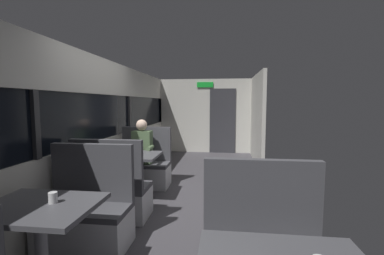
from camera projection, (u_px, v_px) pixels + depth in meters
The scene contains 11 objects.
ground_plane at pixel (186, 202), 4.12m from camera, with size 3.30×9.20×0.02m, color #423F44.
carriage_window_panel_left at pixel (97, 131), 4.18m from camera, with size 0.09×8.48×2.30m.
carriage_end_bulkhead at pixel (207, 116), 8.15m from camera, with size 2.90×0.11×2.30m.
carriage_aisle_panel_right at pixel (257, 119), 6.80m from camera, with size 0.08×2.40×2.30m, color beige.
dining_table_near_window at pixel (40, 217), 2.10m from camera, with size 0.90×0.70×0.74m.
bench_near_window_facing_entry at pixel (86, 216), 2.82m from camera, with size 0.95×0.50×1.10m.
dining_table_mid_window at pixel (131, 160), 4.16m from camera, with size 0.90×0.70×0.74m.
bench_mid_window_facing_end at pixel (113, 194), 3.49m from camera, with size 0.95×0.50×1.10m.
bench_mid_window_facing_entry at pixel (144, 168), 4.88m from camera, with size 0.95×0.50×1.10m.
seated_passenger at pixel (143, 158), 4.78m from camera, with size 0.47×0.55×1.26m.
coffee_cup_primary at pixel (53, 198), 2.12m from camera, with size 0.07×0.07×0.09m.
Camera 1 is at (0.58, -3.94, 1.56)m, focal length 24.24 mm.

